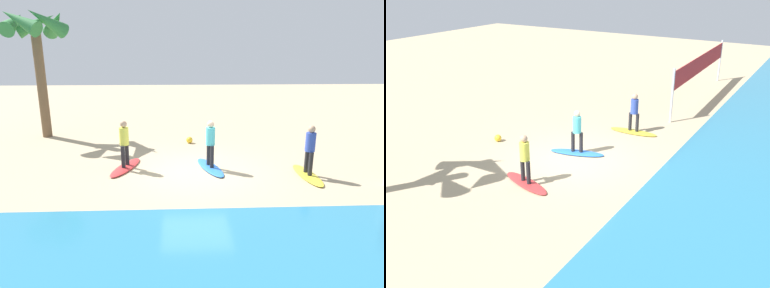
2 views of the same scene
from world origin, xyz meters
The scene contains 9 objects.
ground_plane centered at (0.00, 0.00, 0.00)m, with size 60.00×60.00×0.00m, color tan.
surfboard_yellow centered at (-3.67, 0.65, 0.04)m, with size 2.10×0.56×0.09m, color yellow.
surfer_yellow centered at (-3.67, 0.65, 1.04)m, with size 0.32×0.46×1.64m.
surfboard_blue centered at (-0.50, -0.25, 0.04)m, with size 2.10×0.56×0.09m, color blue.
surfer_blue centered at (-0.50, -0.25, 1.04)m, with size 0.32×0.45×1.64m.
surfboard_red centered at (2.49, -0.38, 0.04)m, with size 2.10×0.56×0.09m, color red.
surfer_red centered at (2.49, -0.38, 1.04)m, with size 0.32×0.45×1.64m.
volleyball_net centered at (-10.28, 1.45, 1.79)m, with size 9.10×0.27×2.50m.
beach_ball centered at (0.10, -3.67, 0.14)m, with size 0.29×0.29×0.29m, color yellow.
Camera 2 is at (12.30, 7.57, 6.62)m, focal length 40.13 mm.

